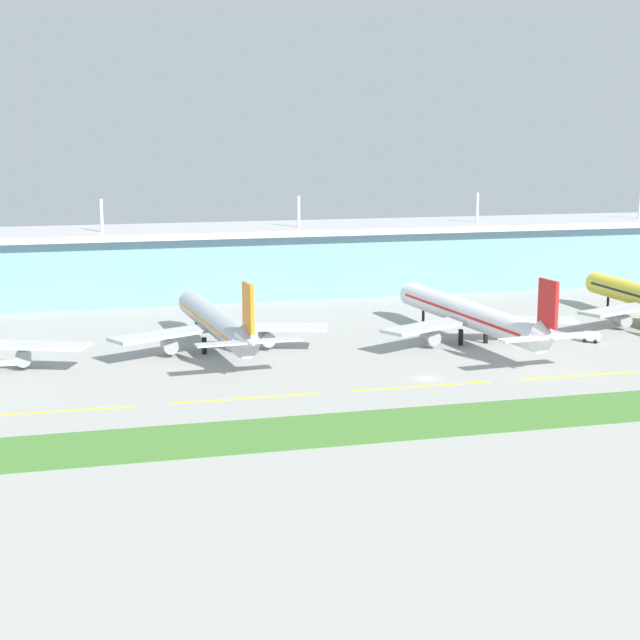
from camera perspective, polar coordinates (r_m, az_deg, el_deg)
ground_plane at (r=197.67m, az=6.09°, el=-3.32°), size 600.00×600.00×0.00m
terminal_building at (r=299.92m, az=-1.47°, el=3.51°), size 288.00×34.00×29.27m
airliner_near_middle at (r=220.53m, az=-5.88°, el=-0.15°), size 48.67×63.01×18.90m
airliner_far_middle at (r=230.90m, az=8.54°, el=0.28°), size 48.63×72.33×18.90m
taxiway_stripe_west at (r=179.66m, az=-14.96°, el=-5.04°), size 28.00×0.70×0.04m
taxiway_stripe_mid_west at (r=182.59m, az=-4.21°, el=-4.45°), size 28.00×0.70×0.04m
taxiway_stripe_centre at (r=191.61m, az=5.85°, el=-3.76°), size 28.00×0.70×0.04m
taxiway_stripe_mid_east at (r=205.91m, az=14.74°, el=-3.05°), size 28.00×0.70×0.04m
grass_verge at (r=172.63m, az=9.45°, el=-5.45°), size 300.00×18.00×0.10m
baggage_cart at (r=237.97m, az=15.13°, el=-0.94°), size 3.78×3.85×2.48m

